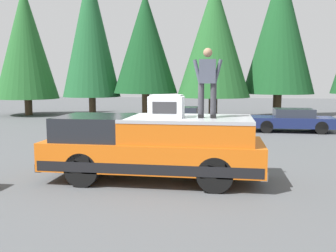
{
  "coord_description": "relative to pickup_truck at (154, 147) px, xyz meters",
  "views": [
    {
      "loc": [
        -9.46,
        -1.86,
        2.57
      ],
      "look_at": [
        0.22,
        -0.37,
        1.35
      ],
      "focal_mm": 39.47,
      "sensor_mm": 36.0,
      "label": 1
    }
  ],
  "objects": [
    {
      "name": "pickup_truck",
      "position": [
        0.0,
        0.0,
        0.0
      ],
      "size": [
        2.01,
        5.54,
        1.65
      ],
      "color": "orange",
      "rests_on": "ground"
    },
    {
      "name": "conifer_center_left",
      "position": [
        15.36,
        -1.02,
        4.31
      ],
      "size": [
        4.79,
        4.79,
        8.94
      ],
      "color": "#4C3826",
      "rests_on": "ground"
    },
    {
      "name": "compressor_unit",
      "position": [
        -0.13,
        -0.35,
        1.05
      ],
      "size": [
        0.65,
        0.84,
        0.56
      ],
      "color": "silver",
      "rests_on": "pickup_truck"
    },
    {
      "name": "conifer_left",
      "position": [
        17.2,
        -5.38,
        5.14
      ],
      "size": [
        4.77,
        4.77,
        10.41
      ],
      "color": "#4C3826",
      "rests_on": "ground"
    },
    {
      "name": "ground_plane",
      "position": [
        0.28,
        0.08,
        -0.87
      ],
      "size": [
        90.0,
        90.0,
        0.0
      ],
      "primitive_type": "plane",
      "color": "#4C4F51"
    },
    {
      "name": "person_on_truck_bed",
      "position": [
        -0.1,
        -1.36,
        1.68
      ],
      "size": [
        0.29,
        0.72,
        1.69
      ],
      "color": "#333338",
      "rests_on": "pickup_truck"
    },
    {
      "name": "conifer_center_right",
      "position": [
        15.36,
        3.52,
        4.15
      ],
      "size": [
        4.29,
        4.29,
        8.38
      ],
      "color": "#4C3826",
      "rests_on": "ground"
    },
    {
      "name": "parked_car_grey",
      "position": [
        10.22,
        0.65,
        -0.29
      ],
      "size": [
        1.64,
        4.1,
        1.16
      ],
      "color": "gray",
      "rests_on": "ground"
    },
    {
      "name": "parked_car_navy",
      "position": [
        9.9,
        -5.12,
        -0.29
      ],
      "size": [
        1.64,
        4.1,
        1.16
      ],
      "color": "navy",
      "rests_on": "ground"
    },
    {
      "name": "conifer_right",
      "position": [
        15.83,
        7.49,
        5.01
      ],
      "size": [
        4.0,
        4.0,
        10.37
      ],
      "color": "#4C3826",
      "rests_on": "ground"
    },
    {
      "name": "conifer_far_right",
      "position": [
        16.17,
        12.56,
        4.39
      ],
      "size": [
        4.48,
        4.48,
        9.32
      ],
      "color": "#4C3826",
      "rests_on": "ground"
    }
  ]
}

